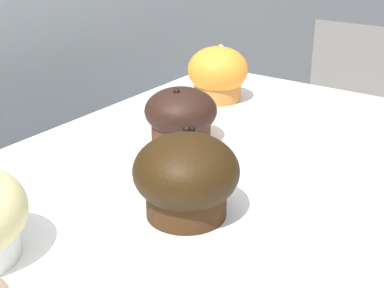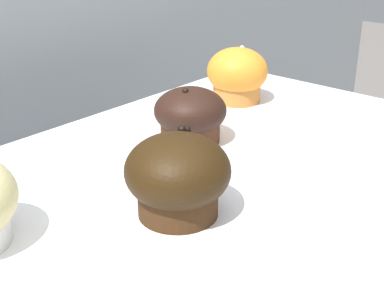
{
  "view_description": "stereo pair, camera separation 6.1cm",
  "coord_description": "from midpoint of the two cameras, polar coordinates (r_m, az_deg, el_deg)",
  "views": [
    {
      "loc": [
        -0.39,
        -0.26,
        1.22
      ],
      "look_at": [
        0.07,
        0.06,
        0.98
      ],
      "focal_mm": 50.0,
      "sensor_mm": 36.0,
      "label": 1
    },
    {
      "loc": [
        -0.35,
        -0.3,
        1.22
      ],
      "look_at": [
        0.07,
        0.06,
        0.98
      ],
      "focal_mm": 50.0,
      "sensor_mm": 36.0,
      "label": 2
    }
  ],
  "objects": [
    {
      "name": "muffin_back_right",
      "position": [
        0.72,
        -3.63,
        3.0
      ],
      "size": [
        0.1,
        0.1,
        0.08
      ],
      "color": "#482817",
      "rests_on": "display_counter"
    },
    {
      "name": "muffin_front_left",
      "position": [
        0.88,
        0.78,
        7.43
      ],
      "size": [
        0.1,
        0.1,
        0.09
      ],
      "color": "#C47834",
      "rests_on": "display_counter"
    },
    {
      "name": "muffin_front_right",
      "position": [
        0.54,
        -3.58,
        -3.45
      ],
      "size": [
        0.11,
        0.11,
        0.09
      ],
      "color": "#3A2211",
      "rests_on": "display_counter"
    },
    {
      "name": "serving_plate",
      "position": [
        0.54,
        14.01,
        -8.54
      ],
      "size": [
        0.18,
        0.18,
        0.01
      ],
      "color": "white",
      "rests_on": "display_counter"
    }
  ]
}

